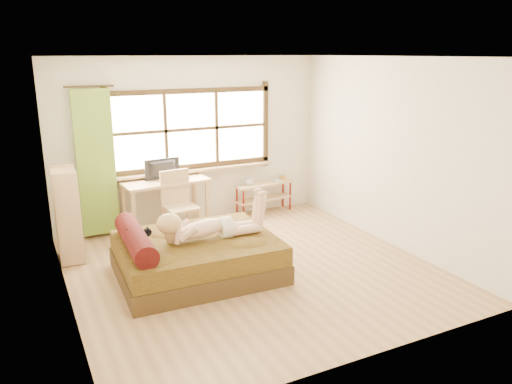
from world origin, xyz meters
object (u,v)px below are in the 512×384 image
kitten (137,236)px  desk (165,187)px  bookshelf (68,215)px  woman (209,216)px  pipe_shelf (265,191)px  bed (194,256)px  chair (178,201)px

kitten → desk: (0.85, 1.69, 0.11)m
kitten → bookshelf: size_ratio=0.23×
woman → pipe_shelf: size_ratio=1.24×
kitten → desk: desk is taller
desk → bookshelf: bearing=-165.4°
bed → kitten: bed is taller
chair → pipe_shelf: chair is taller
bookshelf → woman: bearing=-38.0°
pipe_shelf → woman: bearing=-139.5°
woman → chair: 1.50m
kitten → chair: bearing=56.9°
chair → bookshelf: bearing=-178.5°
bed → woman: (0.20, -0.05, 0.52)m
bed → pipe_shelf: bed is taller
bed → bookshelf: 1.86m
desk → pipe_shelf: size_ratio=1.24×
woman → pipe_shelf: woman is taller
kitten → chair: size_ratio=0.28×
pipe_shelf → bookshelf: (-3.34, -0.67, 0.24)m
chair → woman: bearing=-98.1°
bed → pipe_shelf: bearing=45.9°
chair → bookshelf: 1.62m
kitten → chair: (0.94, 1.34, -0.03)m
bed → kitten: 0.76m
bed → desk: 1.85m
desk → bookshelf: bookshelf is taller
bed → pipe_shelf: (2.00, 1.91, 0.13)m
woman → bookshelf: bearing=142.0°
woman → desk: size_ratio=1.00×
woman → chair: bearing=89.4°
woman → desk: 1.84m
woman → kitten: (-0.87, 0.15, -0.18)m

